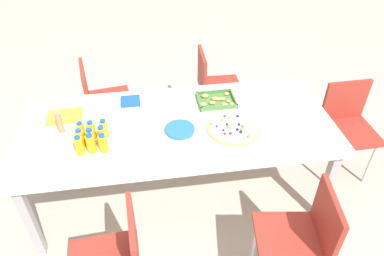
{
  "coord_description": "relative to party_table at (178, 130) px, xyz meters",
  "views": [
    {
      "loc": [
        -0.21,
        -2.07,
        2.34
      ],
      "look_at": [
        0.09,
        -0.09,
        0.76
      ],
      "focal_mm": 33.81,
      "sensor_mm": 36.0,
      "label": 1
    }
  ],
  "objects": [
    {
      "name": "paper_folder",
      "position": [
        -0.82,
        0.22,
        0.06
      ],
      "size": [
        0.27,
        0.21,
        0.01
      ],
      "primitive_type": "cube",
      "rotation": [
        0.0,
        0.0,
        0.03
      ],
      "color": "yellow",
      "rests_on": "party_table"
    },
    {
      "name": "party_table",
      "position": [
        0.0,
        0.0,
        0.0
      ],
      "size": [
        2.27,
        0.99,
        0.74
      ],
      "color": "silver",
      "rests_on": "ground_plane"
    },
    {
      "name": "juice_bottle_3",
      "position": [
        -0.67,
        -0.14,
        0.12
      ],
      "size": [
        0.06,
        0.06,
        0.14
      ],
      "color": "#FBAF14",
      "rests_on": "party_table"
    },
    {
      "name": "plate_stack",
      "position": [
        0.01,
        -0.08,
        0.07
      ],
      "size": [
        0.21,
        0.21,
        0.02
      ],
      "color": "blue",
      "rests_on": "party_table"
    },
    {
      "name": "juice_bottle_2",
      "position": [
        -0.51,
        -0.21,
        0.12
      ],
      "size": [
        0.06,
        0.06,
        0.13
      ],
      "color": "#FAAE14",
      "rests_on": "party_table"
    },
    {
      "name": "cardboard_tube",
      "position": [
        -0.82,
        0.03,
        0.14
      ],
      "size": [
        0.04,
        0.04,
        0.17
      ],
      "primitive_type": "cylinder",
      "color": "#9E7A56",
      "rests_on": "party_table"
    },
    {
      "name": "ground_plane",
      "position": [
        0.0,
        0.0,
        -0.68
      ],
      "size": [
        12.0,
        12.0,
        0.0
      ],
      "primitive_type": "plane",
      "color": "#B2A899"
    },
    {
      "name": "juice_bottle_7",
      "position": [
        -0.6,
        -0.07,
        0.12
      ],
      "size": [
        0.06,
        0.06,
        0.14
      ],
      "color": "#F8AF14",
      "rests_on": "party_table"
    },
    {
      "name": "chair_far_left",
      "position": [
        -0.62,
        0.81,
        -0.18
      ],
      "size": [
        0.45,
        0.45,
        0.83
      ],
      "rotation": [
        0.0,
        0.0,
        -1.43
      ],
      "color": "maroon",
      "rests_on": "ground_plane"
    },
    {
      "name": "juice_bottle_1",
      "position": [
        -0.59,
        -0.21,
        0.12
      ],
      "size": [
        0.06,
        0.06,
        0.14
      ],
      "color": "#F8AC14",
      "rests_on": "party_table"
    },
    {
      "name": "fruit_pizza",
      "position": [
        0.39,
        -0.13,
        0.07
      ],
      "size": [
        0.38,
        0.38,
        0.05
      ],
      "color": "tan",
      "rests_on": "party_table"
    },
    {
      "name": "juice_bottle_6",
      "position": [
        -0.67,
        -0.07,
        0.12
      ],
      "size": [
        0.05,
        0.05,
        0.14
      ],
      "color": "#F8AC14",
      "rests_on": "party_table"
    },
    {
      "name": "chair_end",
      "position": [
        1.44,
        0.1,
        -0.18
      ],
      "size": [
        0.41,
        0.41,
        0.83
      ],
      "rotation": [
        0.0,
        0.0,
        3.16
      ],
      "color": "maroon",
      "rests_on": "ground_plane"
    },
    {
      "name": "juice_bottle_4",
      "position": [
        -0.6,
        -0.14,
        0.12
      ],
      "size": [
        0.06,
        0.06,
        0.13
      ],
      "color": "#F8AE14",
      "rests_on": "party_table"
    },
    {
      "name": "juice_bottle_8",
      "position": [
        -0.51,
        -0.06,
        0.12
      ],
      "size": [
        0.06,
        0.06,
        0.14
      ],
      "color": "#FAAC14",
      "rests_on": "party_table"
    },
    {
      "name": "chair_far_right",
      "position": [
        0.46,
        0.89,
        -0.18
      ],
      "size": [
        0.41,
        0.41,
        0.83
      ],
      "rotation": [
        0.0,
        0.0,
        -1.59
      ],
      "color": "maroon",
      "rests_on": "ground_plane"
    },
    {
      "name": "snack_tray",
      "position": [
        0.34,
        0.23,
        0.07
      ],
      "size": [
        0.29,
        0.24,
        0.04
      ],
      "color": "#477238",
      "rests_on": "party_table"
    },
    {
      "name": "napkin_stack",
      "position": [
        -0.33,
        0.33,
        0.07
      ],
      "size": [
        0.15,
        0.15,
        0.02
      ],
      "primitive_type": "cube",
      "color": "#194CA5",
      "rests_on": "party_table"
    },
    {
      "name": "chair_near_right",
      "position": [
        0.64,
        -0.89,
        -0.18
      ],
      "size": [
        0.45,
        0.45,
        0.83
      ],
      "rotation": [
        0.0,
        0.0,
        1.42
      ],
      "color": "maroon",
      "rests_on": "ground_plane"
    },
    {
      "name": "juice_bottle_5",
      "position": [
        -0.52,
        -0.13,
        0.12
      ],
      "size": [
        0.06,
        0.06,
        0.14
      ],
      "color": "#FAAD14",
      "rests_on": "party_table"
    },
    {
      "name": "juice_bottle_0",
      "position": [
        -0.66,
        -0.22,
        0.12
      ],
      "size": [
        0.06,
        0.06,
        0.14
      ],
      "color": "#F9AC14",
      "rests_on": "party_table"
    }
  ]
}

